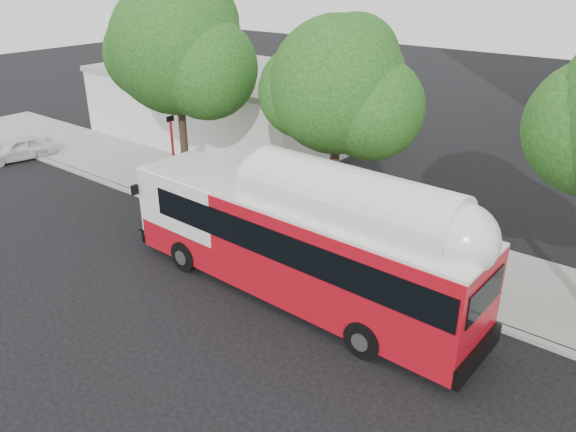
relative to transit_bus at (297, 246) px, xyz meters
name	(u,v)px	position (x,y,z in m)	size (l,w,h in m)	color
ground	(253,311)	(-0.54, -1.60, -1.86)	(120.00, 120.00, 0.00)	black
sidewalk	(359,237)	(-0.54, 4.90, -1.78)	(60.00, 5.00, 0.15)	gray
curb_strip	(322,262)	(-0.54, 2.30, -1.78)	(60.00, 0.30, 0.15)	gray
red_curb_segment	(261,239)	(-3.54, 2.30, -1.78)	(10.00, 0.32, 0.16)	maroon
street_tree_left	(185,54)	(-9.07, 3.96, 4.75)	(6.67, 5.80, 9.74)	#2D2116
street_tree_mid	(347,92)	(-1.14, 4.46, 4.05)	(5.75, 5.00, 8.62)	#2D2116
low_commercial_bldg	(232,103)	(-14.54, 12.40, 0.29)	(16.20, 10.20, 4.25)	silver
transit_bus	(297,246)	(0.00, 0.00, 0.00)	(13.53, 3.20, 3.98)	#B80C19
parked_car	(19,149)	(-20.82, 1.62, -1.21)	(3.79, 1.53, 1.29)	silver
signal_pole	(174,160)	(-9.00, 2.77, 0.27)	(0.12, 0.39, 4.14)	red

